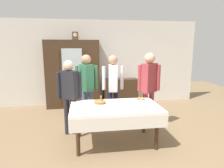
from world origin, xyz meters
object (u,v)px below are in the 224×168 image
at_px(spoon_near_left, 99,111).
at_px(person_near_right_end, 113,83).
at_px(bookshelf_low, 121,91).
at_px(person_behind_table_right, 87,83).
at_px(tea_cup_center, 124,109).
at_px(pastry_plate, 141,99).
at_px(dining_table, 115,111).
at_px(tea_cup_far_left, 81,111).
at_px(person_beside_shelf, 69,90).
at_px(tea_cup_front_edge, 136,102).
at_px(book_stack, 121,78).
at_px(wall_cabinet, 73,74).
at_px(person_by_cabinet, 149,83).
at_px(spoon_front_edge, 111,110).
at_px(spoon_mid_right, 115,105).
at_px(tea_cup_mid_left, 125,102).
at_px(mantel_clock, 75,36).
at_px(tea_cup_far_right, 84,108).
at_px(bread_basket, 100,102).

xyz_separation_m(spoon_near_left, person_near_right_end, (0.44, 1.25, 0.26)).
bearing_deg(bookshelf_low, person_behind_table_right, -126.00).
distance_m(tea_cup_center, pastry_plate, 0.80).
height_order(dining_table, person_behind_table_right, person_behind_table_right).
height_order(tea_cup_far_left, person_beside_shelf, person_beside_shelf).
bearing_deg(tea_cup_front_edge, book_stack, 86.06).
relative_size(wall_cabinet, book_stack, 9.13).
bearing_deg(tea_cup_far_left, person_behind_table_right, 84.08).
relative_size(wall_cabinet, person_by_cabinet, 1.19).
bearing_deg(spoon_front_edge, tea_cup_front_edge, 29.88).
bearing_deg(person_near_right_end, tea_cup_center, -89.83).
relative_size(dining_table, person_near_right_end, 1.01).
bearing_deg(book_stack, tea_cup_far_left, -113.79).
relative_size(tea_cup_front_edge, spoon_mid_right, 1.09).
relative_size(tea_cup_mid_left, pastry_plate, 0.46).
height_order(mantel_clock, tea_cup_far_right, mantel_clock).
bearing_deg(book_stack, person_beside_shelf, -126.12).
relative_size(tea_cup_front_edge, bread_basket, 0.54).
height_order(spoon_near_left, person_near_right_end, person_near_right_end).
xyz_separation_m(mantel_clock, book_stack, (1.41, 0.05, -1.32)).
relative_size(tea_cup_far_right, pastry_plate, 0.46).
bearing_deg(bread_basket, tea_cup_front_edge, -9.34).
relative_size(tea_cup_center, spoon_mid_right, 1.09).
xyz_separation_m(book_stack, tea_cup_front_edge, (-0.17, -2.52, -0.08)).
bearing_deg(spoon_near_left, bookshelf_low, 71.68).
bearing_deg(dining_table, spoon_near_left, -146.13).
distance_m(tea_cup_mid_left, spoon_front_edge, 0.49).
relative_size(spoon_front_edge, person_by_cabinet, 0.07).
bearing_deg(pastry_plate, mantel_clock, 121.98).
distance_m(spoon_mid_right, person_by_cabinet, 1.07).
bearing_deg(mantel_clock, bookshelf_low, 2.09).
xyz_separation_m(tea_cup_far_left, spoon_mid_right, (0.64, 0.32, -0.02)).
bearing_deg(person_by_cabinet, tea_cup_far_left, -150.55).
height_order(tea_cup_mid_left, tea_cup_far_right, same).
xyz_separation_m(wall_cabinet, person_behind_table_right, (0.39, -1.50, -0.00)).
bearing_deg(pastry_plate, spoon_mid_right, -155.87).
xyz_separation_m(mantel_clock, tea_cup_front_edge, (1.23, -2.47, -1.41)).
bearing_deg(wall_cabinet, tea_cup_far_right, -83.38).
bearing_deg(spoon_mid_right, dining_table, -88.25).
distance_m(bread_basket, person_by_cabinet, 1.24).
bearing_deg(spoon_near_left, bread_basket, 83.02).
distance_m(wall_cabinet, person_near_right_end, 1.86).
xyz_separation_m(wall_cabinet, spoon_mid_right, (0.90, -2.50, -0.28)).
xyz_separation_m(dining_table, bread_basket, (-0.28, 0.24, 0.13)).
height_order(tea_cup_center, person_beside_shelf, person_beside_shelf).
bearing_deg(bread_basket, tea_cup_center, -52.59).
relative_size(bookshelf_low, book_stack, 4.92).
xyz_separation_m(tea_cup_far_right, spoon_mid_right, (0.59, 0.17, -0.02)).
height_order(tea_cup_center, person_near_right_end, person_near_right_end).
relative_size(tea_cup_far_right, spoon_mid_right, 1.09).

